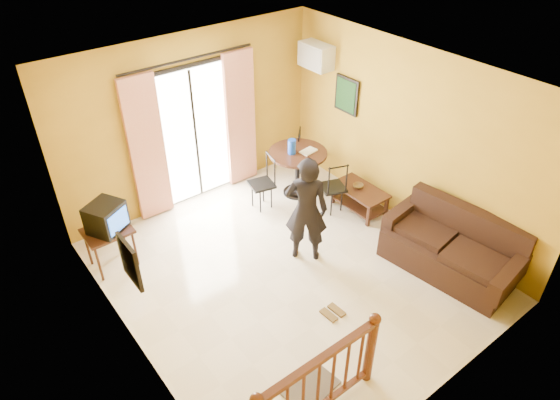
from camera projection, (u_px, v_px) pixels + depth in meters
ground at (289, 271)px, 7.11m from camera, size 5.00×5.00×0.00m
room_shell at (291, 169)px, 6.13m from camera, size 5.00×5.00×5.00m
balcony_door at (195, 134)px, 8.00m from camera, size 2.25×0.14×2.46m
tv_table at (108, 234)px, 6.91m from camera, size 0.63×0.53×0.63m
television at (106, 217)px, 6.76m from camera, size 0.60×0.58×0.41m
picture_left at (130, 262)px, 4.97m from camera, size 0.05×0.42×0.52m
dining_table at (298, 161)px, 8.36m from camera, size 0.98×0.98×0.82m
water_jug at (292, 147)px, 8.16m from camera, size 0.13×0.13×0.25m
serving_tray at (308, 151)px, 8.27m from camera, size 0.30×0.22×0.02m
dining_chairs at (300, 197)px, 8.61m from camera, size 1.72×1.54×0.95m
air_conditioner at (316, 56)px, 8.18m from camera, size 0.31×0.60×0.40m
botanical_print at (347, 95)px, 8.11m from camera, size 0.05×0.50×0.60m
coffee_table at (360, 196)px, 8.18m from camera, size 0.51×0.91×0.41m
bowl at (358, 186)px, 8.12m from camera, size 0.18×0.18×0.05m
sofa at (452, 249)px, 6.98m from camera, size 1.11×2.02×0.91m
standing_person at (306, 210)px, 6.91m from camera, size 0.71×0.70×1.66m
stair_balustrade at (319, 382)px, 4.98m from camera, size 1.63×0.13×1.04m
doormat at (310, 387)px, 5.56m from camera, size 0.64×0.47×0.02m
sandals at (333, 313)px, 6.45m from camera, size 0.25×0.26×0.03m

